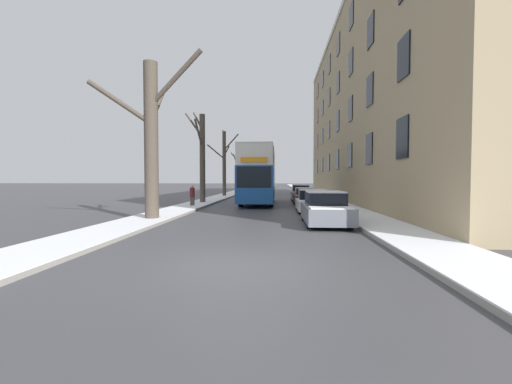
{
  "coord_description": "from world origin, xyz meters",
  "views": [
    {
      "loc": [
        0.97,
        -7.82,
        1.99
      ],
      "look_at": [
        -0.49,
        14.66,
        1.16
      ],
      "focal_mm": 24.0,
      "sensor_mm": 36.0,
      "label": 1
    }
  ],
  "objects": [
    {
      "name": "bare_tree_left_0",
      "position": [
        -5.02,
        8.04,
        4.05
      ],
      "size": [
        5.43,
        3.02,
        7.79
      ],
      "color": "#4C4238",
      "rests_on": "ground"
    },
    {
      "name": "parked_car_0",
      "position": [
        3.05,
        7.41,
        0.68
      ],
      "size": [
        1.87,
        4.48,
        1.47
      ],
      "color": "slate",
      "rests_on": "ground"
    },
    {
      "name": "oncoming_van",
      "position": [
        -2.31,
        37.51,
        1.26
      ],
      "size": [
        2.03,
        5.51,
        2.32
      ],
      "color": "#333842",
      "rests_on": "ground"
    },
    {
      "name": "ground_plane",
      "position": [
        0.0,
        0.0,
        0.0
      ],
      "size": [
        320.0,
        320.0,
        0.0
      ],
      "primitive_type": "plane",
      "color": "#424247"
    },
    {
      "name": "sidewalk_left",
      "position": [
        -5.28,
        53.0,
        0.08
      ],
      "size": [
        2.26,
        130.0,
        0.16
      ],
      "color": "gray",
      "rests_on": "ground"
    },
    {
      "name": "terrace_facade_right",
      "position": [
        10.9,
        23.9,
        8.65
      ],
      "size": [
        9.1,
        43.38,
        17.29
      ],
      "color": "tan",
      "rests_on": "ground"
    },
    {
      "name": "parked_car_3",
      "position": [
        3.05,
        24.35,
        0.68
      ],
      "size": [
        1.71,
        4.5,
        1.49
      ],
      "color": "#9EA3AD",
      "rests_on": "ground"
    },
    {
      "name": "parked_car_2",
      "position": [
        3.05,
        18.78,
        0.63
      ],
      "size": [
        1.69,
        4.34,
        1.36
      ],
      "color": "maroon",
      "rests_on": "ground"
    },
    {
      "name": "sidewalk_right",
      "position": [
        5.28,
        53.0,
        0.08
      ],
      "size": [
        2.26,
        130.0,
        0.16
      ],
      "color": "gray",
      "rests_on": "ground"
    },
    {
      "name": "double_decker_bus",
      "position": [
        -0.63,
        19.81,
        2.53
      ],
      "size": [
        2.58,
        10.32,
        4.48
      ],
      "color": "#194C99",
      "rests_on": "ground"
    },
    {
      "name": "parked_car_1",
      "position": [
        3.05,
        13.08,
        0.64
      ],
      "size": [
        1.89,
        4.02,
        1.4
      ],
      "color": "silver",
      "rests_on": "ground"
    },
    {
      "name": "bare_tree_left_1",
      "position": [
        -5.19,
        19.49,
        3.89
      ],
      "size": [
        1.81,
        2.66,
        7.56
      ],
      "color": "#4C4238",
      "rests_on": "ground"
    },
    {
      "name": "bare_tree_left_2",
      "position": [
        -5.14,
        30.64,
        3.97
      ],
      "size": [
        3.48,
        2.15,
        7.74
      ],
      "color": "#4C4238",
      "rests_on": "ground"
    },
    {
      "name": "pedestrian_left_sidewalk",
      "position": [
        -5.06,
        15.83,
        0.88
      ],
      "size": [
        0.35,
        0.35,
        1.61
      ],
      "rotation": [
        0.0,
        0.0,
        6.11
      ],
      "color": "#4C4742",
      "rests_on": "ground"
    },
    {
      "name": "bare_tree_left_3",
      "position": [
        -5.07,
        42.98,
        3.19
      ],
      "size": [
        2.74,
        2.76,
        6.04
      ],
      "color": "#4C4238",
      "rests_on": "ground"
    }
  ]
}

